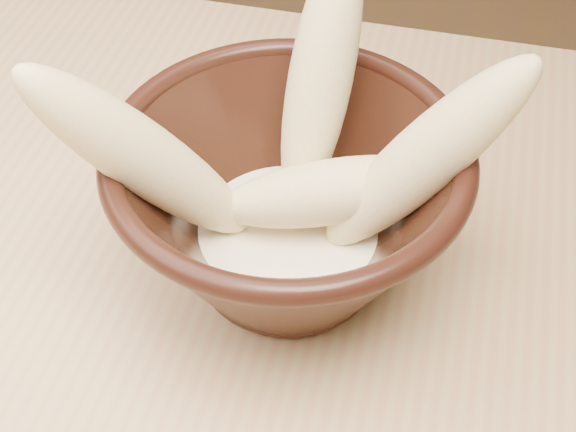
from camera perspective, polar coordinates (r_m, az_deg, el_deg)
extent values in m
cylinder|color=black|center=(0.55, 0.00, -3.79)|extent=(0.10, 0.10, 0.01)
cylinder|color=black|center=(0.53, 0.00, -2.25)|extent=(0.09, 0.09, 0.01)
torus|color=black|center=(0.47, 0.00, 4.52)|extent=(0.22, 0.22, 0.01)
cylinder|color=#FCEFCB|center=(0.52, 0.00, -1.46)|extent=(0.13, 0.13, 0.02)
ellipsoid|color=#F3E190|center=(0.51, 2.33, 9.81)|extent=(0.06, 0.12, 0.17)
ellipsoid|color=#F3E190|center=(0.47, -10.12, 4.04)|extent=(0.15, 0.11, 0.17)
ellipsoid|color=#F3E190|center=(0.47, 9.65, 4.03)|extent=(0.14, 0.08, 0.16)
ellipsoid|color=#F3E190|center=(0.49, 3.00, 1.71)|extent=(0.15, 0.08, 0.07)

